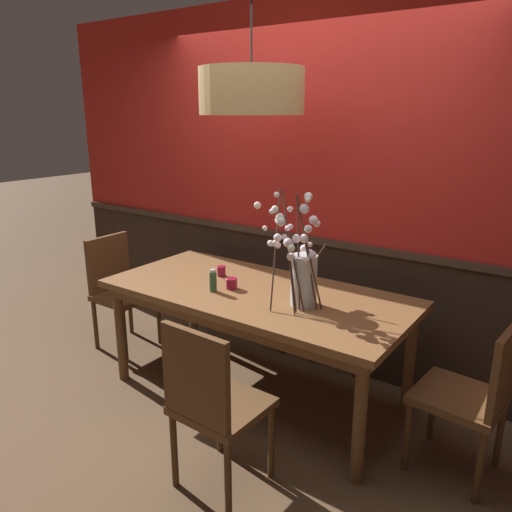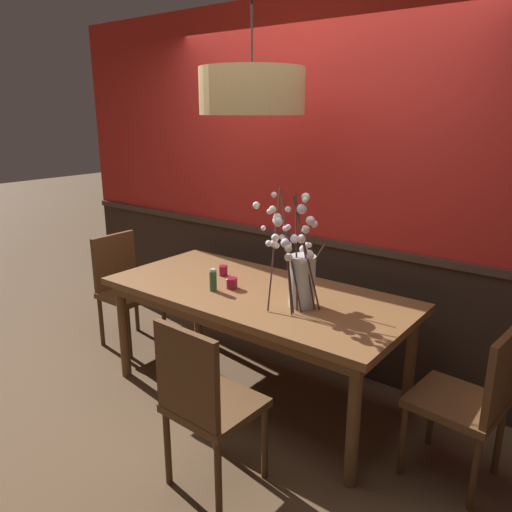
{
  "view_description": "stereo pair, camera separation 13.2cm",
  "coord_description": "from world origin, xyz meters",
  "px_view_note": "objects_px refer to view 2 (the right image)",
  "views": [
    {
      "loc": [
        1.78,
        -2.52,
        1.91
      ],
      "look_at": [
        0.0,
        0.0,
        1.01
      ],
      "focal_mm": 34.91,
      "sensor_mm": 36.0,
      "label": 1
    },
    {
      "loc": [
        1.89,
        -2.44,
        1.91
      ],
      "look_at": [
        0.0,
        0.0,
        1.01
      ],
      "focal_mm": 34.91,
      "sensor_mm": 36.0,
      "label": 2
    }
  ],
  "objects_px": {
    "vase_with_blossoms": "(300,272)",
    "condiment_bottle": "(213,280)",
    "chair_head_east_end": "(472,398)",
    "candle_holder_nearer_center": "(223,270)",
    "chair_far_side_right": "(354,297)",
    "candle_holder_nearer_edge": "(232,283)",
    "pendant_lamp": "(252,91)",
    "dining_table": "(256,302)",
    "chair_near_side_right": "(205,399)",
    "chair_head_west_end": "(124,284)",
    "chair_far_side_left": "(291,280)"
  },
  "relations": [
    {
      "from": "chair_near_side_right",
      "to": "dining_table",
      "type": "bearing_deg",
      "value": 111.79
    },
    {
      "from": "chair_far_side_left",
      "to": "condiment_bottle",
      "type": "relative_size",
      "value": 6.39
    },
    {
      "from": "chair_far_side_right",
      "to": "candle_holder_nearer_center",
      "type": "bearing_deg",
      "value": -130.56
    },
    {
      "from": "chair_far_side_right",
      "to": "chair_head_west_end",
      "type": "height_order",
      "value": "chair_far_side_right"
    },
    {
      "from": "dining_table",
      "to": "chair_head_west_end",
      "type": "bearing_deg",
      "value": -179.9
    },
    {
      "from": "dining_table",
      "to": "pendant_lamp",
      "type": "relative_size",
      "value": 2.53
    },
    {
      "from": "chair_far_side_left",
      "to": "candle_holder_nearer_center",
      "type": "bearing_deg",
      "value": -93.82
    },
    {
      "from": "condiment_bottle",
      "to": "pendant_lamp",
      "type": "distance_m",
      "value": 1.21
    },
    {
      "from": "chair_far_side_right",
      "to": "vase_with_blossoms",
      "type": "xyz_separation_m",
      "value": [
        0.09,
        -0.93,
        0.46
      ]
    },
    {
      "from": "pendant_lamp",
      "to": "dining_table",
      "type": "bearing_deg",
      "value": -24.02
    },
    {
      "from": "chair_far_side_right",
      "to": "candle_holder_nearer_edge",
      "type": "distance_m",
      "value": 1.07
    },
    {
      "from": "chair_far_side_right",
      "to": "chair_head_west_end",
      "type": "relative_size",
      "value": 1.01
    },
    {
      "from": "chair_far_side_right",
      "to": "pendant_lamp",
      "type": "height_order",
      "value": "pendant_lamp"
    },
    {
      "from": "chair_far_side_right",
      "to": "condiment_bottle",
      "type": "bearing_deg",
      "value": -115.64
    },
    {
      "from": "dining_table",
      "to": "chair_far_side_right",
      "type": "bearing_deg",
      "value": 71.82
    },
    {
      "from": "candle_holder_nearer_center",
      "to": "dining_table",
      "type": "bearing_deg",
      "value": -14.77
    },
    {
      "from": "chair_far_side_right",
      "to": "chair_near_side_right",
      "type": "bearing_deg",
      "value": -87.9
    },
    {
      "from": "chair_near_side_right",
      "to": "candle_holder_nearer_center",
      "type": "bearing_deg",
      "value": 126.66
    },
    {
      "from": "candle_holder_nearer_edge",
      "to": "chair_near_side_right",
      "type": "bearing_deg",
      "value": -58.13
    },
    {
      "from": "dining_table",
      "to": "pendant_lamp",
      "type": "bearing_deg",
      "value": 155.98
    },
    {
      "from": "dining_table",
      "to": "chair_near_side_right",
      "type": "relative_size",
      "value": 2.16
    },
    {
      "from": "chair_near_side_right",
      "to": "chair_far_side_right",
      "type": "bearing_deg",
      "value": 92.1
    },
    {
      "from": "chair_head_west_end",
      "to": "candle_holder_nearer_edge",
      "type": "xyz_separation_m",
      "value": [
        1.24,
        -0.07,
        0.3
      ]
    },
    {
      "from": "chair_head_east_end",
      "to": "candle_holder_nearer_center",
      "type": "distance_m",
      "value": 1.79
    },
    {
      "from": "candle_holder_nearer_center",
      "to": "chair_head_west_end",
      "type": "bearing_deg",
      "value": -174.37
    },
    {
      "from": "candle_holder_nearer_edge",
      "to": "chair_head_east_end",
      "type": "bearing_deg",
      "value": 2.89
    },
    {
      "from": "vase_with_blossoms",
      "to": "condiment_bottle",
      "type": "xyz_separation_m",
      "value": [
        -0.59,
        -0.12,
        -0.15
      ]
    },
    {
      "from": "candle_holder_nearer_edge",
      "to": "condiment_bottle",
      "type": "height_order",
      "value": "condiment_bottle"
    },
    {
      "from": "chair_head_west_end",
      "to": "candle_holder_nearer_center",
      "type": "bearing_deg",
      "value": 5.63
    },
    {
      "from": "chair_near_side_right",
      "to": "pendant_lamp",
      "type": "xyz_separation_m",
      "value": [
        -0.4,
        0.89,
        1.5
      ]
    },
    {
      "from": "chair_head_west_end",
      "to": "dining_table",
      "type": "bearing_deg",
      "value": 0.1
    },
    {
      "from": "candle_holder_nearer_center",
      "to": "vase_with_blossoms",
      "type": "bearing_deg",
      "value": -11.97
    },
    {
      "from": "chair_far_side_left",
      "to": "vase_with_blossoms",
      "type": "height_order",
      "value": "vase_with_blossoms"
    },
    {
      "from": "vase_with_blossoms",
      "to": "candle_holder_nearer_center",
      "type": "height_order",
      "value": "vase_with_blossoms"
    },
    {
      "from": "chair_near_side_right",
      "to": "chair_far_side_right",
      "type": "distance_m",
      "value": 1.74
    },
    {
      "from": "chair_far_side_left",
      "to": "chair_head_west_end",
      "type": "relative_size",
      "value": 1.03
    },
    {
      "from": "candle_holder_nearer_edge",
      "to": "chair_far_side_left",
      "type": "bearing_deg",
      "value": 99.99
    },
    {
      "from": "candle_holder_nearer_center",
      "to": "candle_holder_nearer_edge",
      "type": "height_order",
      "value": "same"
    },
    {
      "from": "chair_near_side_right",
      "to": "vase_with_blossoms",
      "type": "distance_m",
      "value": 0.94
    },
    {
      "from": "vase_with_blossoms",
      "to": "candle_holder_nearer_center",
      "type": "relative_size",
      "value": 9.67
    },
    {
      "from": "chair_head_west_end",
      "to": "pendant_lamp",
      "type": "distance_m",
      "value": 2.02
    },
    {
      "from": "dining_table",
      "to": "chair_head_east_end",
      "type": "distance_m",
      "value": 1.4
    },
    {
      "from": "chair_far_side_right",
      "to": "chair_far_side_left",
      "type": "bearing_deg",
      "value": 177.46
    },
    {
      "from": "chair_head_west_end",
      "to": "candle_holder_nearer_center",
      "type": "height_order",
      "value": "chair_head_west_end"
    },
    {
      "from": "chair_far_side_left",
      "to": "condiment_bottle",
      "type": "height_order",
      "value": "chair_far_side_left"
    },
    {
      "from": "chair_near_side_right",
      "to": "chair_head_west_end",
      "type": "height_order",
      "value": "chair_near_side_right"
    },
    {
      "from": "chair_far_side_left",
      "to": "pendant_lamp",
      "type": "xyz_separation_m",
      "value": [
        0.27,
        -0.87,
        1.49
      ]
    },
    {
      "from": "vase_with_blossoms",
      "to": "dining_table",
      "type": "bearing_deg",
      "value": 170.87
    },
    {
      "from": "condiment_bottle",
      "to": "chair_far_side_right",
      "type": "bearing_deg",
      "value": 64.36
    },
    {
      "from": "dining_table",
      "to": "vase_with_blossoms",
      "type": "distance_m",
      "value": 0.48
    }
  ]
}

